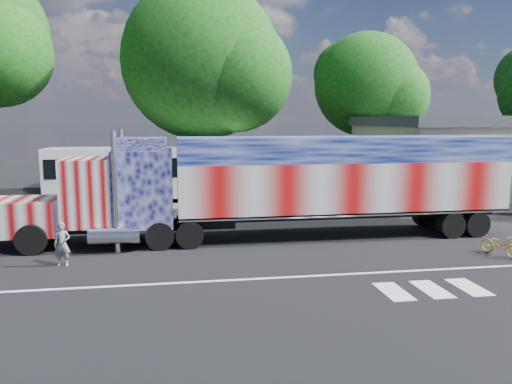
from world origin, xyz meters
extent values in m
plane|color=black|center=(0.00, 0.00, 0.00)|extent=(100.00, 100.00, 0.00)
cube|color=silver|center=(0.00, -3.00, 0.01)|extent=(30.00, 0.15, 0.01)
cube|color=silver|center=(2.80, -4.80, 0.01)|extent=(0.70, 1.60, 0.01)
cube|color=silver|center=(4.00, -4.80, 0.01)|extent=(0.70, 1.60, 0.01)
cube|color=silver|center=(5.20, -4.80, 0.01)|extent=(0.70, 1.60, 0.01)
cube|color=black|center=(-5.73, 2.35, 0.73)|extent=(9.38, 1.04, 0.31)
cube|color=#CB7A7D|center=(-9.07, 2.35, 1.25)|extent=(2.71, 2.29, 1.36)
cube|color=#CB7A7D|center=(-6.78, 2.35, 2.19)|extent=(1.88, 2.61, 2.61)
cube|color=black|center=(-7.66, 2.35, 2.66)|extent=(0.06, 2.19, 0.94)
cube|color=#4B4A83|center=(-4.69, 2.35, 2.29)|extent=(2.29, 2.61, 3.02)
cube|color=#4B4A83|center=(-4.69, 2.35, 4.01)|extent=(1.88, 2.50, 0.52)
cylinder|color=silver|center=(-5.63, 3.72, 2.29)|extent=(0.21, 0.21, 4.59)
cylinder|color=silver|center=(-5.63, 0.97, 2.29)|extent=(0.21, 0.21, 4.59)
cylinder|color=silver|center=(-5.73, 3.70, 0.68)|extent=(1.88, 0.69, 0.69)
cylinder|color=silver|center=(-5.73, 0.99, 0.68)|extent=(1.88, 0.69, 0.69)
cylinder|color=black|center=(-8.76, 1.20, 0.57)|extent=(1.15, 0.36, 1.15)
cylinder|color=black|center=(-8.76, 3.50, 0.57)|extent=(1.15, 0.36, 1.15)
cylinder|color=black|center=(-4.06, 1.25, 0.54)|extent=(1.08, 0.57, 1.08)
cylinder|color=black|center=(-4.06, 3.44, 0.54)|extent=(1.08, 0.57, 1.08)
cylinder|color=black|center=(-2.92, 1.25, 0.54)|extent=(1.08, 0.57, 1.08)
cylinder|color=black|center=(-2.92, 3.44, 0.54)|extent=(1.08, 0.57, 1.08)
cube|color=black|center=(3.65, 2.35, 0.99)|extent=(13.55, 1.15, 0.31)
cube|color=#CE7070|center=(3.65, 2.35, 2.19)|extent=(13.97, 2.71, 2.09)
cube|color=#404F98|center=(3.65, 2.35, 3.75)|extent=(13.97, 2.71, 1.04)
cube|color=silver|center=(3.65, 2.35, 1.15)|extent=(13.97, 2.71, 0.13)
cube|color=silver|center=(10.66, 2.35, 2.71)|extent=(0.04, 2.61, 3.02)
cylinder|color=black|center=(8.13, 1.25, 0.54)|extent=(1.08, 0.57, 1.08)
cylinder|color=black|center=(8.13, 3.44, 0.54)|extent=(1.08, 0.57, 1.08)
cylinder|color=black|center=(9.28, 1.25, 0.54)|extent=(1.08, 0.57, 1.08)
cylinder|color=black|center=(9.28, 3.44, 0.54)|extent=(1.08, 0.57, 1.08)
cube|color=white|center=(-4.77, 11.54, 1.70)|extent=(11.68, 2.53, 3.41)
cube|color=black|center=(-4.77, 11.54, 2.34)|extent=(11.29, 2.59, 1.07)
cube|color=black|center=(-4.77, 11.54, 0.44)|extent=(11.68, 2.53, 0.24)
cube|color=black|center=(-10.62, 11.54, 1.85)|extent=(0.06, 2.24, 1.36)
cylinder|color=black|center=(-9.16, 10.32, 0.49)|extent=(0.97, 0.29, 0.97)
cylinder|color=black|center=(-9.16, 12.75, 0.49)|extent=(0.97, 0.29, 0.97)
cylinder|color=black|center=(-1.85, 10.32, 0.49)|extent=(0.97, 0.29, 0.97)
cylinder|color=black|center=(-1.85, 12.75, 0.49)|extent=(0.97, 0.29, 0.97)
cylinder|color=black|center=(-0.98, 10.32, 0.49)|extent=(0.97, 0.29, 0.97)
cylinder|color=black|center=(-0.98, 12.75, 0.49)|extent=(0.97, 0.29, 0.97)
cube|color=#1E5926|center=(12.00, 5.96, 2.40)|extent=(1.60, 0.08, 1.20)
imported|color=slate|center=(-7.31, -0.46, 0.76)|extent=(0.59, 0.42, 1.52)
imported|color=gold|center=(8.37, -1.73, 0.41)|extent=(1.05, 1.65, 0.82)
cylinder|color=black|center=(-1.61, 15.13, 3.50)|extent=(0.70, 0.70, 7.01)
sphere|color=#1B5916|center=(-1.61, 15.13, 8.76)|extent=(10.18, 10.18, 10.18)
sphere|color=#1B5916|center=(0.42, 13.60, 7.76)|extent=(7.12, 7.12, 7.12)
sphere|color=#1B5916|center=(-3.14, 16.66, 9.76)|extent=(6.61, 6.61, 6.61)
cylinder|color=black|center=(10.80, 18.05, 3.03)|extent=(0.70, 0.70, 6.07)
sphere|color=#1B5916|center=(10.80, 18.05, 7.58)|extent=(7.69, 7.69, 7.69)
sphere|color=#1B5916|center=(12.33, 16.89, 6.72)|extent=(5.38, 5.38, 5.38)
sphere|color=#1B5916|center=(9.64, 19.20, 8.45)|extent=(5.00, 5.00, 5.00)
camera|label=1|loc=(-3.44, -17.97, 4.96)|focal=35.00mm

